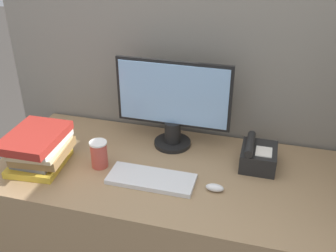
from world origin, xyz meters
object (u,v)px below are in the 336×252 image
mouse (215,188)px  book_stack (39,148)px  keyboard (151,179)px  desk_telephone (258,156)px  monitor (173,105)px  coffee_cup (99,154)px

mouse → book_stack: book_stack is taller
keyboard → desk_telephone: (0.42, 0.23, 0.04)m
monitor → coffee_cup: (-0.27, -0.26, -0.15)m
keyboard → mouse: bearing=1.2°
coffee_cup → book_stack: book_stack is taller
mouse → keyboard: bearing=-178.8°
book_stack → monitor: bearing=32.1°
mouse → desk_telephone: bearing=56.4°
mouse → desk_telephone: 0.28m
keyboard → mouse: size_ratio=4.94×
keyboard → book_stack: (-0.51, -0.02, 0.08)m
desk_telephone → monitor: bearing=169.5°
mouse → desk_telephone: size_ratio=0.41×
keyboard → coffee_cup: (-0.25, 0.05, 0.05)m
monitor → keyboard: size_ratio=1.47×
book_stack → desk_telephone: 0.96m
keyboard → monitor: bearing=87.9°
mouse → desk_telephone: desk_telephone is taller
monitor → keyboard: (-0.01, -0.31, -0.20)m
monitor → keyboard: bearing=-92.1°
monitor → keyboard: monitor is taller
keyboard → desk_telephone: bearing=29.1°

